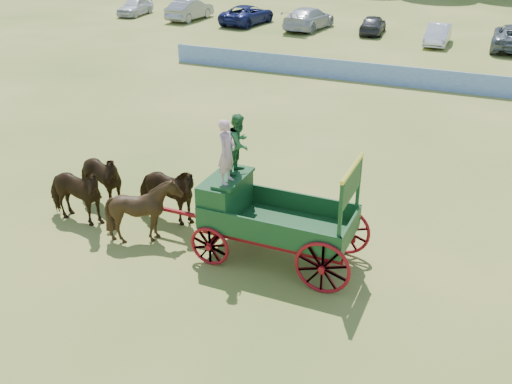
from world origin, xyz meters
name	(u,v)px	position (x,y,z in m)	size (l,w,h in m)	color
ground	(293,269)	(0.00, 0.00, 0.00)	(160.00, 160.00, 0.00)	#A9994C
horse_lead_left	(74,194)	(-6.64, -0.27, 0.92)	(1.00, 2.19, 1.85)	#311E0D
horse_lead_right	(98,179)	(-6.64, 0.83, 0.92)	(1.00, 2.19, 1.85)	#311E0D
horse_wheel_left	(145,210)	(-4.24, -0.27, 0.93)	(1.50, 1.68, 1.85)	#311E0D
horse_wheel_right	(166,194)	(-4.24, 0.83, 0.92)	(1.00, 2.19, 1.85)	#311E0D
farm_dray	(252,197)	(-1.29, 0.30, 1.66)	(6.00, 2.00, 3.79)	maroon
sponsor_banner	(396,76)	(-1.00, 18.00, 0.53)	(26.00, 0.08, 1.05)	blue
parked_cars	(472,33)	(1.69, 30.11, 0.75)	(57.37, 7.23, 1.64)	silver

